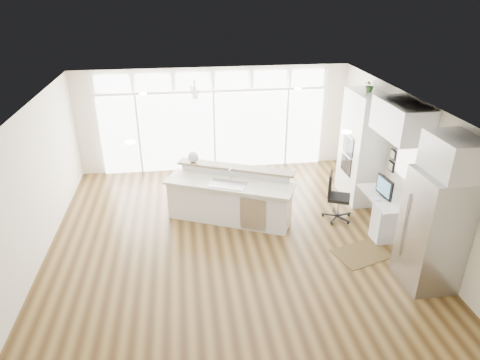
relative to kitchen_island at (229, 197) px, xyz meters
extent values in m
cube|color=#402B13|center=(-0.07, -1.14, -0.54)|extent=(7.00, 8.00, 0.02)
cube|color=white|center=(-0.07, -1.14, 2.17)|extent=(7.00, 8.00, 0.02)
cube|color=silver|center=(-0.07, 2.86, 0.82)|extent=(7.00, 0.04, 2.70)
cube|color=silver|center=(-3.57, -1.14, 0.82)|extent=(0.04, 8.00, 2.70)
cube|color=silver|center=(3.43, -1.14, 0.82)|extent=(0.04, 8.00, 2.70)
cube|color=white|center=(-0.07, 2.80, 0.52)|extent=(5.80, 0.06, 2.08)
cube|color=white|center=(-0.07, 2.80, 1.85)|extent=(5.90, 0.06, 0.40)
cube|color=white|center=(3.39, -0.84, 1.02)|extent=(0.04, 0.85, 0.85)
cube|color=white|center=(-0.57, 1.66, 1.95)|extent=(1.16, 1.16, 0.32)
cube|color=white|center=(-0.07, -0.94, 2.15)|extent=(3.40, 3.00, 0.02)
cube|color=silver|center=(3.10, 0.66, 0.72)|extent=(0.64, 1.20, 2.50)
cube|color=silver|center=(3.06, -0.84, -0.15)|extent=(0.72, 1.30, 0.76)
cube|color=silver|center=(3.10, -0.84, 1.82)|extent=(0.64, 1.30, 0.64)
cube|color=#AFAFB4|center=(3.04, -2.49, 0.47)|extent=(0.76, 0.90, 2.00)
cube|color=silver|center=(3.10, -2.49, 1.77)|extent=(0.64, 0.90, 0.60)
cube|color=black|center=(3.39, -0.22, 0.87)|extent=(0.06, 0.22, 0.80)
cube|color=silver|center=(0.00, 0.00, 0.00)|extent=(2.85, 2.02, 1.06)
cube|color=#31220F|center=(2.30, -1.62, -0.52)|extent=(1.14, 0.96, 0.01)
cube|color=black|center=(2.29, -0.30, -0.01)|extent=(0.70, 0.67, 1.04)
sphere|color=silver|center=(-0.70, 0.76, 0.65)|extent=(0.34, 0.34, 0.24)
cube|color=black|center=(2.98, -0.84, 0.45)|extent=(0.14, 0.54, 0.45)
cube|color=silver|center=(2.81, -0.84, 0.24)|extent=(0.13, 0.32, 0.02)
imported|color=#2E5323|center=(3.10, 0.66, 2.08)|extent=(0.27, 0.30, 0.22)
camera|label=1|loc=(-0.88, -7.90, 4.17)|focal=32.00mm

